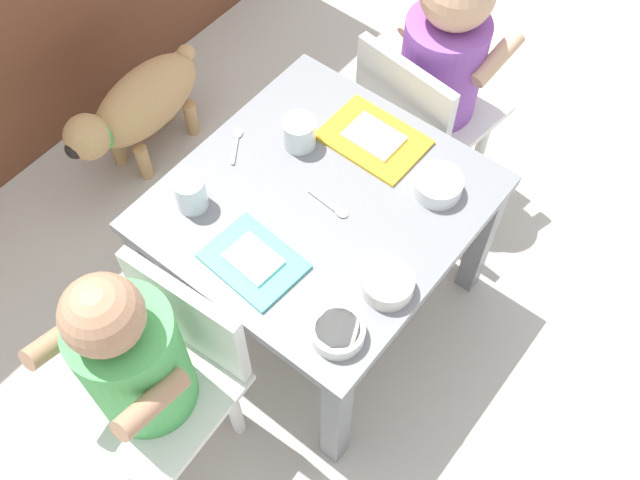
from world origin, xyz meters
TOP-DOWN VIEW (x-y plane):
  - ground_plane at (0.00, 0.00)m, footprint 7.00×7.00m
  - dining_table at (0.00, 0.00)m, footprint 0.60×0.57m
  - seated_child_left at (-0.46, 0.03)m, footprint 0.30×0.30m
  - seated_child_right at (0.46, 0.02)m, footprint 0.31×0.31m
  - dog at (0.07, 0.66)m, footprint 0.46×0.18m
  - food_tray_left at (-0.19, 0.01)m, footprint 0.15×0.19m
  - food_tray_right at (0.19, 0.01)m, footprint 0.15×0.21m
  - water_cup_left at (0.09, 0.12)m, footprint 0.07×0.07m
  - water_cup_right at (-0.16, 0.19)m, footprint 0.06×0.06m
  - veggie_bowl_far at (-0.21, -0.21)m, footprint 0.10×0.10m
  - cereal_bowl_right_side at (-0.08, -0.22)m, footprint 0.10×0.10m
  - cereal_bowl_left_side at (0.16, -0.17)m, footprint 0.10×0.10m
  - spoon_by_left_tray at (-0.00, -0.03)m, footprint 0.02×0.10m
  - spoon_by_right_tray at (0.01, 0.23)m, footprint 0.09×0.07m

SIDE VIEW (x-z plane):
  - ground_plane at x=0.00m, z-range 0.00..0.00m
  - dog at x=0.07m, z-range 0.04..0.33m
  - dining_table at x=0.00m, z-range 0.14..0.56m
  - seated_child_left at x=-0.46m, z-range 0.08..0.77m
  - spoon_by_left_tray at x=0.00m, z-range 0.42..0.43m
  - spoon_by_right_tray at x=0.01m, z-range 0.42..0.43m
  - food_tray_right at x=0.19m, z-range 0.42..0.44m
  - food_tray_left at x=-0.19m, z-range 0.42..0.44m
  - seated_child_right at x=0.46m, z-range 0.09..0.78m
  - veggie_bowl_far at x=-0.21m, z-range 0.42..0.45m
  - cereal_bowl_left_side at x=0.16m, z-range 0.42..0.46m
  - cereal_bowl_right_side at x=-0.08m, z-range 0.42..0.46m
  - water_cup_left at x=0.09m, z-range 0.42..0.48m
  - water_cup_right at x=-0.16m, z-range 0.42..0.49m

